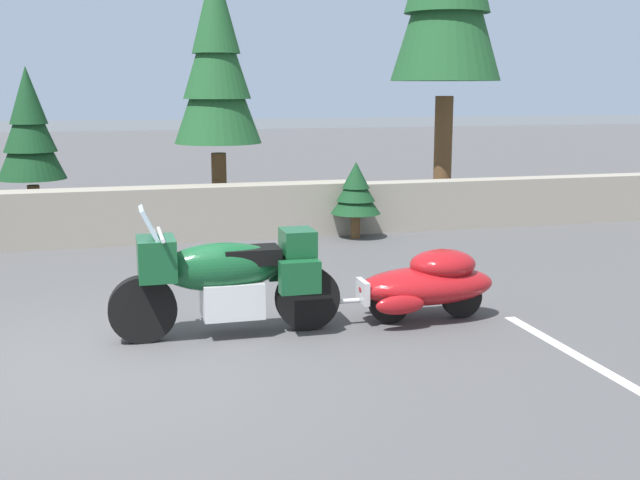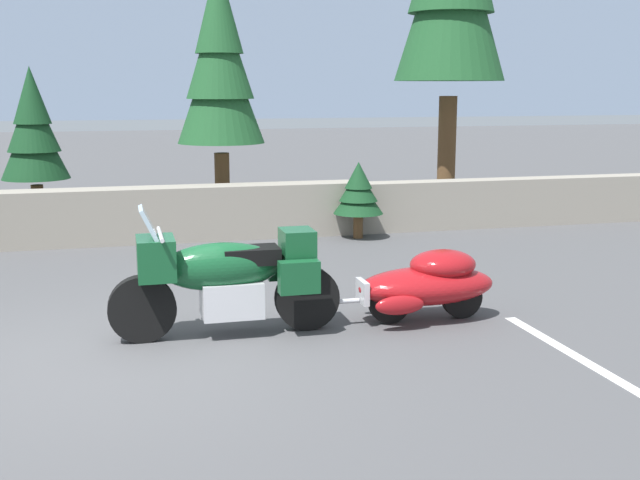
# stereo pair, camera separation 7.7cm
# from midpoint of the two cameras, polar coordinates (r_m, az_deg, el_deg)

# --- Properties ---
(ground_plane) EXTENTS (80.00, 80.00, 0.00)m
(ground_plane) POSITION_cam_midpoint_polar(r_m,az_deg,el_deg) (7.59, -14.50, -8.30)
(ground_plane) COLOR #4C4C4F
(stone_guard_wall) EXTENTS (24.00, 0.61, 0.89)m
(stone_guard_wall) POSITION_cam_midpoint_polar(r_m,az_deg,el_deg) (12.99, -17.06, 1.51)
(stone_guard_wall) COLOR gray
(stone_guard_wall) RESTS_ON ground
(distant_ridgeline) EXTENTS (240.00, 80.00, 16.00)m
(distant_ridgeline) POSITION_cam_midpoint_polar(r_m,az_deg,el_deg) (102.98, -14.85, 13.65)
(distant_ridgeline) COLOR #8C9EB7
(distant_ridgeline) RESTS_ON ground
(touring_motorcycle) EXTENTS (2.31, 0.76, 1.33)m
(touring_motorcycle) POSITION_cam_midpoint_polar(r_m,az_deg,el_deg) (7.92, -6.53, -2.51)
(touring_motorcycle) COLOR black
(touring_motorcycle) RESTS_ON ground
(car_shaped_trailer) EXTENTS (2.20, 0.78, 0.76)m
(car_shaped_trailer) POSITION_cam_midpoint_polar(r_m,az_deg,el_deg) (8.51, 7.97, -3.06)
(car_shaped_trailer) COLOR black
(car_shaped_trailer) RESTS_ON ground
(pine_tree_secondary) EXTENTS (1.51, 1.51, 4.59)m
(pine_tree_secondary) POSITION_cam_midpoint_polar(r_m,az_deg,el_deg) (13.99, -7.07, 12.55)
(pine_tree_secondary) COLOR brown
(pine_tree_secondary) RESTS_ON ground
(pine_tree_far_right) EXTENTS (1.14, 1.14, 2.80)m
(pine_tree_far_right) POSITION_cam_midpoint_polar(r_m,az_deg,el_deg) (14.35, -19.76, 7.49)
(pine_tree_far_right) COLOR brown
(pine_tree_far_right) RESTS_ON ground
(pine_sapling_near) EXTENTS (0.82, 0.82, 1.26)m
(pine_sapling_near) POSITION_cam_midpoint_polar(r_m,az_deg,el_deg) (13.01, 2.95, 3.55)
(pine_sapling_near) COLOR brown
(pine_sapling_near) RESTS_ON ground
(parking_stripe_marker) EXTENTS (0.12, 3.60, 0.01)m
(parking_stripe_marker) POSITION_cam_midpoint_polar(r_m,az_deg,el_deg) (7.41, 20.32, -9.09)
(parking_stripe_marker) COLOR silver
(parking_stripe_marker) RESTS_ON ground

